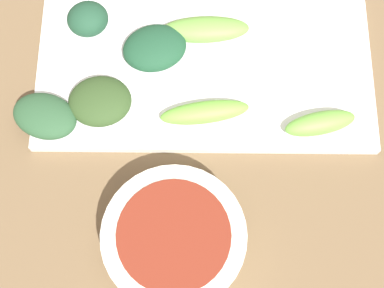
% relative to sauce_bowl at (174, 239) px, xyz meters
% --- Properties ---
extents(tabletop, '(2.10, 2.10, 0.02)m').
position_rel_sauce_bowl_xyz_m(tabletop, '(0.11, -0.03, -0.03)').
color(tabletop, brown).
rests_on(tabletop, ground).
extents(sauce_bowl, '(0.14, 0.14, 0.04)m').
position_rel_sauce_bowl_xyz_m(sauce_bowl, '(0.00, 0.00, 0.00)').
color(sauce_bowl, silver).
rests_on(sauce_bowl, tabletop).
extents(serving_plate, '(0.19, 0.37, 0.01)m').
position_rel_sauce_bowl_xyz_m(serving_plate, '(0.19, -0.03, -0.02)').
color(serving_plate, white).
rests_on(serving_plate, tabletop).
extents(broccoli_leafy_0, '(0.05, 0.05, 0.03)m').
position_rel_sauce_bowl_xyz_m(broccoli_leafy_0, '(0.24, 0.10, 0.00)').
color(broccoli_leafy_0, '#1E452E').
rests_on(broccoli_leafy_0, serving_plate).
extents(broccoli_stalk_1, '(0.04, 0.08, 0.02)m').
position_rel_sauce_bowl_xyz_m(broccoli_stalk_1, '(0.12, -0.15, -0.00)').
color(broccoli_stalk_1, '#6AB340').
rests_on(broccoli_stalk_1, serving_plate).
extents(broccoli_leafy_2, '(0.07, 0.08, 0.02)m').
position_rel_sauce_bowl_xyz_m(broccoli_leafy_2, '(0.21, 0.03, 0.00)').
color(broccoli_leafy_2, '#1B472C').
rests_on(broccoli_leafy_2, serving_plate).
extents(broccoli_leafy_3, '(0.06, 0.07, 0.02)m').
position_rel_sauce_bowl_xyz_m(broccoli_leafy_3, '(0.14, 0.08, -0.00)').
color(broccoli_leafy_3, '#2D4721').
rests_on(broccoli_leafy_3, serving_plate).
extents(broccoli_stalk_4, '(0.04, 0.10, 0.02)m').
position_rel_sauce_bowl_xyz_m(broccoli_stalk_4, '(0.13, -0.02, -0.00)').
color(broccoli_stalk_4, '#6CB83D').
rests_on(broccoli_stalk_4, serving_plate).
extents(broccoli_stalk_5, '(0.04, 0.10, 0.02)m').
position_rel_sauce_bowl_xyz_m(broccoli_stalk_5, '(0.23, -0.03, -0.00)').
color(broccoli_stalk_5, '#68A341').
rests_on(broccoli_stalk_5, serving_plate).
extents(broccoli_leafy_6, '(0.07, 0.08, 0.02)m').
position_rel_sauce_bowl_xyz_m(broccoli_leafy_6, '(0.13, 0.14, -0.00)').
color(broccoli_leafy_6, '#294F2F').
rests_on(broccoli_leafy_6, serving_plate).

